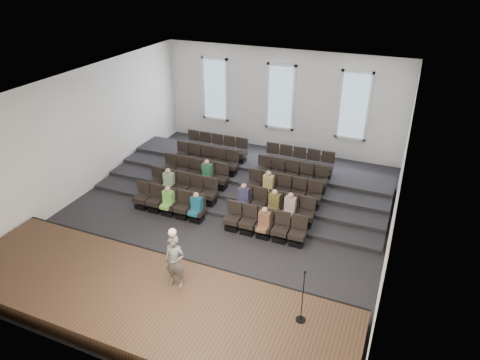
# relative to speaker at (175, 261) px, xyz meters

# --- Properties ---
(ground) EXTENTS (14.00, 14.00, 0.00)m
(ground) POSITION_rel_speaker_xyz_m (-0.66, 4.41, -1.32)
(ground) COLOR black
(ground) RESTS_ON ground
(ceiling) EXTENTS (12.00, 14.00, 0.02)m
(ceiling) POSITION_rel_speaker_xyz_m (-0.66, 4.41, 3.69)
(ceiling) COLOR white
(ceiling) RESTS_ON ground
(wall_back) EXTENTS (12.00, 0.04, 5.00)m
(wall_back) POSITION_rel_speaker_xyz_m (-0.66, 11.43, 1.18)
(wall_back) COLOR white
(wall_back) RESTS_ON ground
(wall_front) EXTENTS (12.00, 0.04, 5.00)m
(wall_front) POSITION_rel_speaker_xyz_m (-0.66, -2.61, 1.18)
(wall_front) COLOR white
(wall_front) RESTS_ON ground
(wall_left) EXTENTS (0.04, 14.00, 5.00)m
(wall_left) POSITION_rel_speaker_xyz_m (-6.68, 4.41, 1.18)
(wall_left) COLOR white
(wall_left) RESTS_ON ground
(wall_right) EXTENTS (0.04, 14.00, 5.00)m
(wall_right) POSITION_rel_speaker_xyz_m (5.36, 4.41, 1.18)
(wall_right) COLOR white
(wall_right) RESTS_ON ground
(stage) EXTENTS (11.80, 3.60, 0.50)m
(stage) POSITION_rel_speaker_xyz_m (-0.66, -0.69, -1.07)
(stage) COLOR #482D1F
(stage) RESTS_ON ground
(stage_lip) EXTENTS (11.80, 0.06, 0.52)m
(stage_lip) POSITION_rel_speaker_xyz_m (-0.66, 1.08, -1.07)
(stage_lip) COLOR black
(stage_lip) RESTS_ON ground
(risers) EXTENTS (11.80, 4.80, 0.60)m
(risers) POSITION_rel_speaker_xyz_m (-0.66, 7.58, -1.13)
(risers) COLOR black
(risers) RESTS_ON ground
(seating_rows) EXTENTS (6.80, 4.70, 1.67)m
(seating_rows) POSITION_rel_speaker_xyz_m (-0.66, 5.95, -0.64)
(seating_rows) COLOR black
(seating_rows) RESTS_ON ground
(windows) EXTENTS (8.44, 0.10, 3.24)m
(windows) POSITION_rel_speaker_xyz_m (-0.66, 11.36, 1.38)
(windows) COLOR white
(windows) RESTS_ON wall_back
(audience) EXTENTS (5.45, 2.64, 1.10)m
(audience) POSITION_rel_speaker_xyz_m (-0.44, 4.75, -0.51)
(audience) COLOR #68B94A
(audience) RESTS_ON seating_rows
(speaker) EXTENTS (0.62, 0.42, 1.65)m
(speaker) POSITION_rel_speaker_xyz_m (0.00, 0.00, 0.00)
(speaker) COLOR #5B5956
(speaker) RESTS_ON stage
(mic_stand) EXTENTS (0.27, 0.27, 1.60)m
(mic_stand) POSITION_rel_speaker_xyz_m (3.61, 0.06, -0.35)
(mic_stand) COLOR black
(mic_stand) RESTS_ON stage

